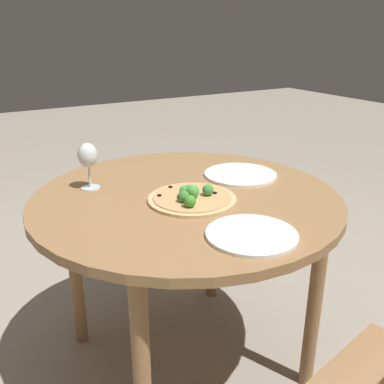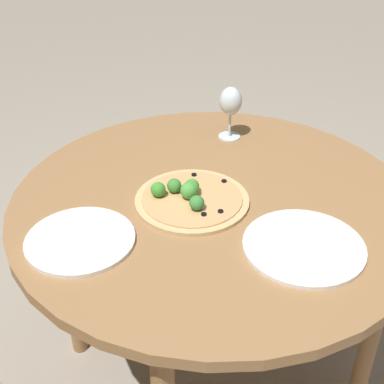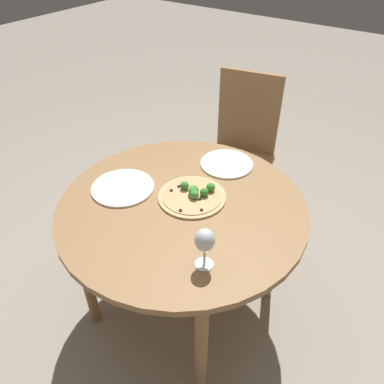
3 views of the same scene
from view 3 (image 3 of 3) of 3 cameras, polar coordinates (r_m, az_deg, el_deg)
name	(u,v)px [view 3 (image 3 of 3)]	position (r m, az deg, el deg)	size (l,w,h in m)	color
ground_plane	(184,305)	(2.09, -1.22, -16.87)	(12.00, 12.00, 0.00)	gray
dining_table	(182,217)	(1.62, -1.51, -3.88)	(1.05, 1.05, 0.71)	olive
chair	(241,148)	(2.37, 7.44, 6.63)	(0.47, 0.47, 0.94)	#997047
pizza	(193,195)	(1.59, 0.17, -0.43)	(0.29, 0.29, 0.06)	tan
wine_glass	(205,241)	(1.24, 1.97, -7.53)	(0.07, 0.07, 0.16)	silver
plate_near	(123,187)	(1.68, -10.51, 0.69)	(0.28, 0.28, 0.01)	white
plate_far	(226,164)	(1.81, 5.21, 4.34)	(0.25, 0.25, 0.01)	white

